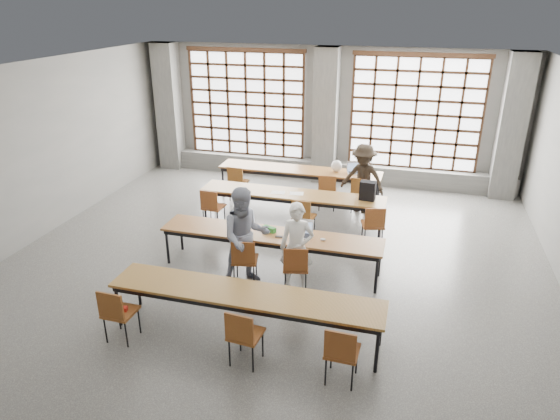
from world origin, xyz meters
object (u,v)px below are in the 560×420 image
(desk_row_c, at_px, (271,237))
(student_male, at_px, (297,248))
(desk_row_b, at_px, (292,196))
(student_female, at_px, (245,236))
(chair_mid_centre, at_px, (303,214))
(chair_mid_right, at_px, (374,222))
(mouse, at_px, (323,239))
(chair_back_right, at_px, (361,191))
(student_back, at_px, (363,179))
(backpack, at_px, (368,191))
(chair_near_mid, at_px, (243,332))
(laptop_front, at_px, (302,231))
(plastic_bag, at_px, (337,166))
(chair_front_right, at_px, (296,264))
(chair_near_left, at_px, (117,310))
(chair_back_left, at_px, (237,180))
(chair_mid_left, at_px, (212,204))
(laptop_back, at_px, (355,170))
(red_pouch, at_px, (120,309))
(desk_row_d, at_px, (245,296))
(chair_back_mid, at_px, (327,188))
(green_box, at_px, (269,229))
(phone, at_px, (279,237))
(chair_front_left, at_px, (244,257))
(desk_row_a, at_px, (300,172))

(desk_row_c, distance_m, student_male, 0.79)
(desk_row_b, height_order, student_female, student_female)
(chair_mid_centre, xyz_separation_m, chair_mid_right, (1.43, 0.00, 0.00))
(mouse, bearing_deg, chair_back_right, 84.78)
(desk_row_c, distance_m, student_back, 3.41)
(student_female, height_order, backpack, student_female)
(desk_row_c, height_order, student_male, student_male)
(chair_near_mid, height_order, laptop_front, laptop_front)
(plastic_bag, bearing_deg, chair_back_right, -44.70)
(chair_front_right, height_order, chair_near_left, same)
(chair_back_left, relative_size, chair_mid_left, 1.00)
(chair_front_right, relative_size, plastic_bag, 3.08)
(chair_back_left, xyz_separation_m, chair_mid_centre, (2.02, -1.63, 0.00))
(chair_mid_right, relative_size, laptop_front, 2.41)
(chair_near_mid, xyz_separation_m, laptop_front, (0.16, 2.69, 0.25))
(laptop_back, relative_size, backpack, 1.10)
(chair_back_right, xyz_separation_m, chair_near_mid, (-0.84, -5.63, 0.00))
(desk_row_c, xyz_separation_m, laptop_front, (0.55, 0.11, 0.13))
(backpack, bearing_deg, red_pouch, -117.87)
(desk_row_d, xyz_separation_m, red_pouch, (-1.70, -0.55, -0.16))
(desk_row_c, xyz_separation_m, student_female, (-0.30, -0.50, 0.21))
(chair_mid_left, relative_size, student_female, 0.51)
(chair_back_right, height_order, red_pouch, chair_back_right)
(chair_mid_left, bearing_deg, chair_back_right, 28.81)
(chair_mid_left, distance_m, chair_mid_centre, 2.00)
(chair_mid_left, height_order, chair_near_left, same)
(desk_row_c, distance_m, chair_back_left, 3.52)
(mouse, bearing_deg, chair_mid_centre, 115.70)
(chair_back_left, xyz_separation_m, backpack, (3.23, -0.95, 0.39))
(chair_mid_left, distance_m, plastic_bag, 3.26)
(laptop_back, bearing_deg, chair_back_mid, -125.26)
(student_male, bearing_deg, chair_near_mid, -100.32)
(chair_mid_centre, relative_size, chair_front_right, 1.00)
(desk_row_d, relative_size, backpack, 10.00)
(desk_row_c, distance_m, laptop_front, 0.58)
(chair_back_left, relative_size, green_box, 3.52)
(plastic_bag, bearing_deg, phone, -95.46)
(desk_row_c, bearing_deg, student_male, -39.81)
(desk_row_c, bearing_deg, student_back, 68.57)
(desk_row_d, relative_size, chair_back_right, 4.55)
(desk_row_d, distance_m, phone, 1.85)
(chair_back_mid, distance_m, chair_mid_right, 2.04)
(laptop_back, bearing_deg, green_box, -105.49)
(desk_row_c, distance_m, chair_front_left, 0.70)
(backpack, bearing_deg, green_box, -122.00)
(chair_back_right, distance_m, laptop_back, 0.82)
(chair_front_left, bearing_deg, chair_near_left, -122.00)
(desk_row_a, distance_m, chair_mid_right, 3.05)
(chair_front_left, height_order, chair_near_left, same)
(chair_mid_right, relative_size, phone, 6.77)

